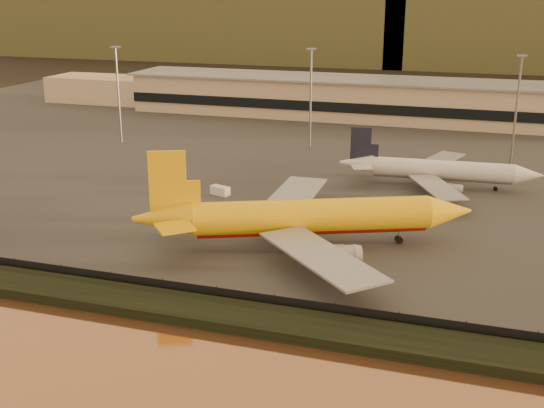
% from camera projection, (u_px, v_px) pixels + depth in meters
% --- Properties ---
extents(ground, '(900.00, 900.00, 0.00)m').
position_uv_depth(ground, '(238.00, 266.00, 103.38)').
color(ground, black).
rests_on(ground, ground).
extents(embankment, '(320.00, 7.00, 1.40)m').
position_uv_depth(embankment, '(191.00, 310.00, 87.77)').
color(embankment, black).
rests_on(embankment, ground).
extents(tarmac, '(320.00, 220.00, 0.20)m').
position_uv_depth(tarmac, '(358.00, 138.00, 189.43)').
color(tarmac, '#2D2D2D').
rests_on(tarmac, ground).
extents(perimeter_fence, '(300.00, 0.05, 2.20)m').
position_uv_depth(perimeter_fence, '(203.00, 293.00, 91.21)').
color(perimeter_fence, black).
rests_on(perimeter_fence, tarmac).
extents(terminal_building, '(202.00, 25.00, 12.60)m').
position_uv_depth(terminal_building, '(333.00, 98.00, 219.49)').
color(terminal_building, tan).
rests_on(terminal_building, tarmac).
extents(apron_light_masts, '(152.20, 12.20, 25.40)m').
position_uv_depth(apron_light_masts, '(407.00, 95.00, 162.15)').
color(apron_light_masts, slate).
rests_on(apron_light_masts, tarmac).
extents(distant_hills, '(470.00, 160.00, 70.00)m').
position_uv_depth(distant_hills, '(405.00, 2.00, 407.94)').
color(distant_hills, brown).
rests_on(distant_hills, ground).
extents(dhl_cargo_jet, '(52.36, 49.59, 16.44)m').
position_uv_depth(dhl_cargo_jet, '(306.00, 218.00, 109.05)').
color(dhl_cargo_jet, yellow).
rests_on(dhl_cargo_jet, tarmac).
extents(white_narrowbody_jet, '(41.64, 40.56, 11.96)m').
position_uv_depth(white_narrowbody_jet, '(438.00, 170.00, 142.24)').
color(white_narrowbody_jet, silver).
rests_on(white_narrowbody_jet, tarmac).
extents(gse_vehicle_yellow, '(4.01, 1.92, 1.78)m').
position_uv_depth(gse_vehicle_yellow, '(361.00, 210.00, 125.81)').
color(gse_vehicle_yellow, yellow).
rests_on(gse_vehicle_yellow, tarmac).
extents(gse_vehicle_white, '(4.35, 3.01, 1.79)m').
position_uv_depth(gse_vehicle_white, '(220.00, 191.00, 137.63)').
color(gse_vehicle_white, silver).
rests_on(gse_vehicle_white, tarmac).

